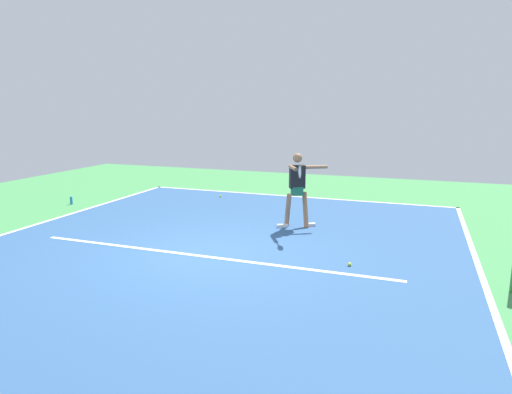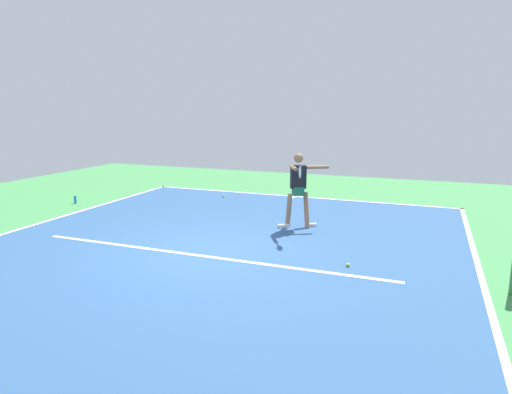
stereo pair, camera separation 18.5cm
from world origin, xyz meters
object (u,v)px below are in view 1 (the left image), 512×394
Objects in this scene: tennis_ball_far_corner at (220,196)px; water_bottle at (71,201)px; tennis_ball_by_baseline at (350,264)px; tennis_player at (298,185)px.

water_bottle is (3.55, 2.38, 0.08)m from tennis_ball_far_corner.
tennis_ball_far_corner and tennis_ball_by_baseline have the same top height.
tennis_player is 7.81× the size of water_bottle.
water_bottle is (6.65, -0.18, -0.87)m from tennis_player.
tennis_ball_far_corner is 1.00× the size of tennis_ball_by_baseline.
tennis_player is 26.05× the size of tennis_ball_by_baseline.
water_bottle is at bearing 33.88° from tennis_ball_far_corner.
tennis_player reaches higher than tennis_ball_by_baseline.
tennis_ball_by_baseline is 8.51m from water_bottle.
tennis_player is at bearing -55.02° from tennis_ball_by_baseline.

